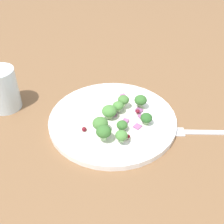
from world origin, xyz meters
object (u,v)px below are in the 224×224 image
(broccoli_floret_1, at_px, (146,118))
(water_glass, at_px, (2,89))
(plate, at_px, (112,119))
(fork, at_px, (207,132))
(broccoli_floret_0, at_px, (123,100))
(broccoli_floret_2, at_px, (141,100))

(broccoli_floret_1, bearing_deg, water_glass, -90.55)
(broccoli_floret_1, xyz_separation_m, water_glass, (-0.00, -0.31, 0.02))
(plate, xyz_separation_m, fork, (-0.01, 0.19, -0.01))
(broccoli_floret_0, height_order, water_glass, water_glass)
(plate, height_order, broccoli_floret_1, broccoli_floret_1)
(plate, height_order, fork, plate)
(broccoli_floret_0, xyz_separation_m, water_glass, (0.04, -0.25, 0.01))
(fork, distance_m, water_glass, 0.43)
(broccoli_floret_2, distance_m, fork, 0.15)
(broccoli_floret_2, relative_size, water_glass, 0.29)
(fork, relative_size, water_glass, 2.01)
(broccoli_floret_0, relative_size, broccoli_floret_2, 0.91)
(broccoli_floret_0, bearing_deg, broccoli_floret_1, 53.88)
(broccoli_floret_1, height_order, fork, broccoli_floret_1)
(plate, distance_m, water_glass, 0.24)
(broccoli_floret_1, relative_size, broccoli_floret_2, 0.90)
(broccoli_floret_1, bearing_deg, fork, 96.98)
(plate, relative_size, broccoli_floret_0, 10.80)
(broccoli_floret_2, bearing_deg, fork, 76.50)
(broccoli_floret_1, distance_m, fork, 0.12)
(broccoli_floret_1, bearing_deg, broccoli_floret_2, -158.44)
(plate, xyz_separation_m, broccoli_floret_0, (-0.04, 0.02, 0.03))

